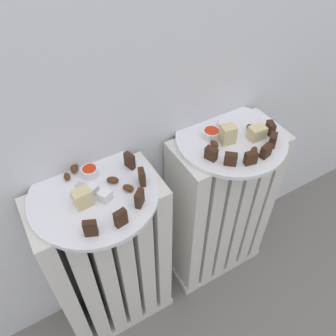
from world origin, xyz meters
TOP-DOWN VIEW (x-y plane):
  - radiator_left at (-0.20, 0.28)m, footprint 0.34×0.17m
  - radiator_right at (0.20, 0.28)m, footprint 0.34×0.17m
  - plate_left at (-0.20, 0.28)m, footprint 0.30×0.30m
  - plate_right at (0.20, 0.28)m, footprint 0.30×0.30m
  - dark_cake_slice_left_0 at (-0.24, 0.17)m, footprint 0.03×0.02m
  - dark_cake_slice_left_1 at (-0.18, 0.17)m, footprint 0.03×0.02m
  - dark_cake_slice_left_2 at (-0.12, 0.20)m, footprint 0.03×0.03m
  - dark_cake_slice_left_3 at (-0.09, 0.25)m, footprint 0.02×0.03m
  - dark_cake_slice_left_4 at (-0.09, 0.31)m, footprint 0.02×0.03m
  - marble_cake_slice_left_0 at (-0.23, 0.26)m, footprint 0.04×0.03m
  - turkish_delight_left_0 at (-0.18, 0.25)m, footprint 0.03×0.03m
  - turkish_delight_left_1 at (-0.23, 0.29)m, footprint 0.03×0.03m
  - turkish_delight_left_2 at (-0.20, 0.28)m, footprint 0.03×0.03m
  - medjool_date_left_0 at (-0.15, 0.29)m, footprint 0.03×0.03m
  - medjool_date_left_1 at (-0.21, 0.37)m, footprint 0.03×0.03m
  - medjool_date_left_2 at (-0.13, 0.25)m, footprint 0.03×0.03m
  - medjool_date_left_3 at (-0.24, 0.35)m, footprint 0.02×0.03m
  - jam_bowl_left at (-0.18, 0.34)m, footprint 0.04×0.04m
  - dark_cake_slice_right_0 at (0.10, 0.24)m, footprint 0.03×0.03m
  - dark_cake_slice_right_1 at (0.13, 0.20)m, footprint 0.03×0.03m
  - dark_cake_slice_right_2 at (0.17, 0.18)m, footprint 0.03×0.02m
  - dark_cake_slice_right_3 at (0.22, 0.18)m, footprint 0.03×0.02m
  - dark_cake_slice_right_4 at (0.27, 0.20)m, footprint 0.03×0.03m
  - dark_cake_slice_right_5 at (0.30, 0.24)m, footprint 0.03×0.03m
  - marble_cake_slice_right_0 at (0.17, 0.27)m, footprint 0.04×0.04m
  - marble_cake_slice_right_1 at (0.25, 0.24)m, footprint 0.04×0.03m
  - turkish_delight_right_0 at (0.20, 0.33)m, footprint 0.03×0.03m
  - turkish_delight_right_1 at (0.19, 0.31)m, footprint 0.03×0.03m
  - turkish_delight_right_2 at (0.22, 0.31)m, footprint 0.02×0.02m
  - medjool_date_right_0 at (0.26, 0.28)m, footprint 0.02×0.02m
  - medjool_date_right_1 at (0.13, 0.27)m, footprint 0.02×0.03m
  - medjool_date_right_2 at (0.21, 0.20)m, footprint 0.03×0.03m
  - jam_bowl_right at (0.15, 0.31)m, footprint 0.05×0.05m
  - fork at (-0.20, 0.29)m, footprint 0.06×0.08m

SIDE VIEW (x-z plane):
  - radiator_left at x=-0.20m, z-range 0.00..0.60m
  - radiator_right at x=0.20m, z-range 0.00..0.60m
  - plate_left at x=-0.20m, z-range 0.61..0.62m
  - plate_right at x=0.20m, z-range 0.61..0.62m
  - fork at x=-0.20m, z-range 0.62..0.62m
  - medjool_date_left_2 at x=-0.13m, z-range 0.62..0.63m
  - medjool_date_right_1 at x=0.13m, z-range 0.62..0.63m
  - medjool_date_left_3 at x=-0.24m, z-range 0.62..0.63m
  - medjool_date_left_0 at x=-0.15m, z-range 0.62..0.63m
  - medjool_date_left_1 at x=-0.21m, z-range 0.62..0.64m
  - medjool_date_right_0 at x=0.26m, z-range 0.62..0.64m
  - medjool_date_right_2 at x=0.21m, z-range 0.62..0.64m
  - turkish_delight_right_0 at x=0.20m, z-range 0.62..0.64m
  - turkish_delight_right_2 at x=0.22m, z-range 0.62..0.64m
  - turkish_delight_left_1 at x=-0.23m, z-range 0.62..0.64m
  - turkish_delight_left_2 at x=-0.20m, z-range 0.62..0.64m
  - turkish_delight_right_1 at x=0.19m, z-range 0.62..0.64m
  - jam_bowl_right at x=0.15m, z-range 0.62..0.64m
  - jam_bowl_left at x=-0.18m, z-range 0.62..0.64m
  - turkish_delight_left_0 at x=-0.18m, z-range 0.62..0.64m
  - dark_cake_slice_right_0 at x=0.10m, z-range 0.62..0.65m
  - dark_cake_slice_right_1 at x=0.13m, z-range 0.62..0.65m
  - dark_cake_slice_right_2 at x=0.17m, z-range 0.62..0.65m
  - dark_cake_slice_right_3 at x=0.22m, z-range 0.62..0.65m
  - dark_cake_slice_right_4 at x=0.27m, z-range 0.62..0.65m
  - dark_cake_slice_right_5 at x=0.30m, z-range 0.62..0.65m
  - marble_cake_slice_right_1 at x=0.25m, z-range 0.62..0.65m
  - dark_cake_slice_left_0 at x=-0.24m, z-range 0.62..0.66m
  - dark_cake_slice_left_1 at x=-0.18m, z-range 0.62..0.66m
  - dark_cake_slice_left_2 at x=-0.12m, z-range 0.62..0.66m
  - dark_cake_slice_left_3 at x=-0.09m, z-range 0.62..0.66m
  - dark_cake_slice_left_4 at x=-0.09m, z-range 0.62..0.66m
  - marble_cake_slice_left_0 at x=-0.23m, z-range 0.62..0.66m
  - marble_cake_slice_right_0 at x=0.17m, z-range 0.62..0.67m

